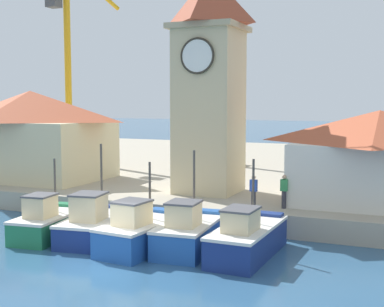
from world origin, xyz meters
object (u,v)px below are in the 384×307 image
clock_tower (209,78)px  port_crane_far (69,91)px  fishing_boat_mid_left (189,232)px  dock_worker_near_tower (284,191)px  fishing_boat_far_left (49,222)px  warehouse_left (31,134)px  warehouse_right (379,156)px  fishing_boat_left_inner (142,232)px  fishing_boat_left_outer (96,224)px  dock_worker_along_quay (253,191)px  fishing_boat_center (247,238)px  port_crane_near (227,83)px

clock_tower → port_crane_far: port_crane_far is taller
fishing_boat_mid_left → dock_worker_near_tower: 5.81m
fishing_boat_mid_left → clock_tower: (-2.23, 7.85, 6.74)m
fishing_boat_far_left → warehouse_left: bearing=133.3°
fishing_boat_far_left → dock_worker_near_tower: fishing_boat_far_left is taller
warehouse_right → warehouse_left: bearing=179.1°
fishing_boat_left_inner → dock_worker_near_tower: 7.42m
fishing_boat_mid_left → warehouse_left: size_ratio=0.45×
port_crane_far → warehouse_left: bearing=-68.8°
warehouse_left → fishing_boat_left_inner: bearing=-34.2°
fishing_boat_far_left → fishing_boat_left_outer: (2.24, 0.47, 0.02)m
dock_worker_along_quay → fishing_boat_mid_left: bearing=-109.0°
fishing_boat_left_inner → fishing_boat_mid_left: fishing_boat_mid_left is taller
fishing_boat_far_left → fishing_boat_left_inner: size_ratio=0.95×
fishing_boat_center → warehouse_right: warehouse_right is taller
fishing_boat_center → dock_worker_near_tower: 5.02m
warehouse_right → port_crane_far: 27.54m
fishing_boat_far_left → fishing_boat_mid_left: bearing=5.0°
port_crane_far → dock_worker_along_quay: bearing=-33.3°
warehouse_right → fishing_boat_mid_left: bearing=-130.4°
clock_tower → port_crane_near: port_crane_near is taller
fishing_boat_left_inner → port_crane_far: port_crane_far is taller
clock_tower → port_crane_far: bearing=149.5°
port_crane_near → dock_worker_along_quay: (7.09, -16.03, -5.69)m
fishing_boat_left_outer → port_crane_far: port_crane_far is taller
clock_tower → warehouse_left: 13.42m
fishing_boat_center → fishing_boat_left_inner: bearing=-169.7°
fishing_boat_center → port_crane_far: port_crane_far is taller
port_crane_near → dock_worker_along_quay: 18.43m
fishing_boat_far_left → warehouse_right: warehouse_right is taller
fishing_boat_left_outer → fishing_boat_mid_left: size_ratio=1.08×
fishing_boat_left_inner → port_crane_near: 22.42m
warehouse_left → port_crane_near: (9.57, 11.95, 3.56)m
fishing_boat_left_outer → fishing_boat_left_inner: size_ratio=1.05×
fishing_boat_far_left → dock_worker_along_quay: (8.22, 4.88, 1.21)m
fishing_boat_mid_left → port_crane_far: size_ratio=0.27×
fishing_boat_center → port_crane_far: bearing=140.6°
warehouse_right → dock_worker_near_tower: size_ratio=5.25×
fishing_boat_far_left → fishing_boat_left_inner: 4.89m
warehouse_left → dock_worker_near_tower: warehouse_left is taller
dock_worker_along_quay → fishing_boat_center: bearing=-76.3°
warehouse_left → port_crane_far: bearing=111.2°
fishing_boat_left_outer → port_crane_near: size_ratio=0.29×
warehouse_left → dock_worker_along_quay: bearing=-13.7°
clock_tower → dock_worker_along_quay: 7.59m
dock_worker_along_quay → warehouse_right: bearing=34.9°
fishing_boat_center → clock_tower: (-4.72, 7.76, 6.75)m
fishing_boat_center → warehouse_right: size_ratio=0.60×
clock_tower → warehouse_right: clock_tower is taller
fishing_boat_far_left → port_crane_near: (1.14, 20.91, 6.90)m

